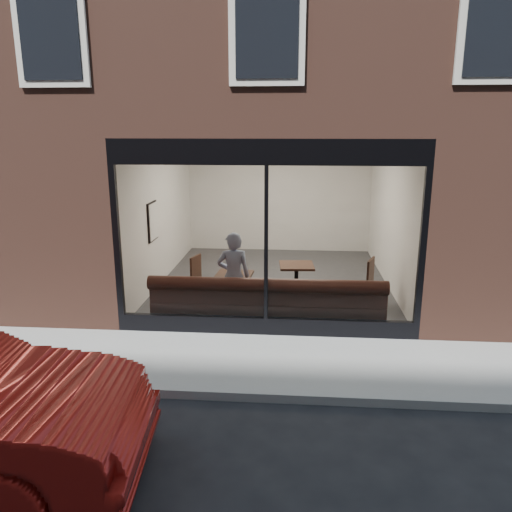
# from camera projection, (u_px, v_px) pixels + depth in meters

# --- Properties ---
(ground) EXTENTS (120.00, 120.00, 0.00)m
(ground) POSITION_uv_depth(u_px,v_px,m) (256.00, 398.00, 6.38)
(ground) COLOR black
(ground) RESTS_ON ground
(sidewalk_near) EXTENTS (40.00, 2.00, 0.01)m
(sidewalk_near) POSITION_uv_depth(u_px,v_px,m) (261.00, 362.00, 7.34)
(sidewalk_near) COLOR gray
(sidewalk_near) RESTS_ON ground
(kerb_near) EXTENTS (40.00, 0.10, 0.12)m
(kerb_near) POSITION_uv_depth(u_px,v_px,m) (256.00, 396.00, 6.31)
(kerb_near) COLOR gray
(kerb_near) RESTS_ON ground
(host_building_pier_left) EXTENTS (2.50, 12.00, 3.20)m
(host_building_pier_left) POSITION_uv_depth(u_px,v_px,m) (146.00, 193.00, 13.99)
(host_building_pier_left) COLOR brown
(host_building_pier_left) RESTS_ON ground
(host_building_pier_right) EXTENTS (2.50, 12.00, 3.20)m
(host_building_pier_right) POSITION_uv_depth(u_px,v_px,m) (418.00, 195.00, 13.41)
(host_building_pier_right) COLOR brown
(host_building_pier_right) RESTS_ON ground
(host_building_backfill) EXTENTS (5.00, 6.00, 3.20)m
(host_building_backfill) POSITION_uv_depth(u_px,v_px,m) (282.00, 182.00, 16.60)
(host_building_backfill) COLOR brown
(host_building_backfill) RESTS_ON ground
(cafe_floor) EXTENTS (6.00, 6.00, 0.00)m
(cafe_floor) POSITION_uv_depth(u_px,v_px,m) (274.00, 281.00, 11.20)
(cafe_floor) COLOR #2D2D30
(cafe_floor) RESTS_ON ground
(cafe_ceiling) EXTENTS (6.00, 6.00, 0.00)m
(cafe_ceiling) POSITION_uv_depth(u_px,v_px,m) (275.00, 136.00, 10.41)
(cafe_ceiling) COLOR white
(cafe_ceiling) RESTS_ON host_building_upper
(cafe_wall_back) EXTENTS (5.00, 0.00, 5.00)m
(cafe_wall_back) POSITION_uv_depth(u_px,v_px,m) (279.00, 194.00, 13.69)
(cafe_wall_back) COLOR silver
(cafe_wall_back) RESTS_ON ground
(cafe_wall_left) EXTENTS (0.00, 6.00, 6.00)m
(cafe_wall_left) POSITION_uv_depth(u_px,v_px,m) (162.00, 210.00, 11.00)
(cafe_wall_left) COLOR silver
(cafe_wall_left) RESTS_ON ground
(cafe_wall_right) EXTENTS (0.00, 6.00, 6.00)m
(cafe_wall_right) POSITION_uv_depth(u_px,v_px,m) (391.00, 213.00, 10.61)
(cafe_wall_right) COLOR silver
(cafe_wall_right) RESTS_ON ground
(storefront_kick) EXTENTS (5.00, 0.10, 0.30)m
(storefront_kick) POSITION_uv_depth(u_px,v_px,m) (266.00, 326.00, 8.32)
(storefront_kick) COLOR black
(storefront_kick) RESTS_ON ground
(storefront_header) EXTENTS (5.00, 0.10, 0.40)m
(storefront_header) POSITION_uv_depth(u_px,v_px,m) (267.00, 152.00, 7.61)
(storefront_header) COLOR black
(storefront_header) RESTS_ON host_building_upper
(storefront_mullion) EXTENTS (0.06, 0.10, 2.50)m
(storefront_mullion) POSITION_uv_depth(u_px,v_px,m) (266.00, 244.00, 7.97)
(storefront_mullion) COLOR black
(storefront_mullion) RESTS_ON storefront_kick
(storefront_glass) EXTENTS (4.80, 0.00, 4.80)m
(storefront_glass) POSITION_uv_depth(u_px,v_px,m) (266.00, 245.00, 7.94)
(storefront_glass) COLOR white
(storefront_glass) RESTS_ON storefront_kick
(banquette) EXTENTS (4.00, 0.55, 0.45)m
(banquette) POSITION_uv_depth(u_px,v_px,m) (267.00, 313.00, 8.69)
(banquette) COLOR #3E1D16
(banquette) RESTS_ON cafe_floor
(person) EXTENTS (0.62, 0.43, 1.60)m
(person) POSITION_uv_depth(u_px,v_px,m) (234.00, 276.00, 8.85)
(person) COLOR #98A8CC
(person) RESTS_ON cafe_floor
(cafe_table_left) EXTENTS (0.70, 0.70, 0.04)m
(cafe_table_left) POSITION_uv_depth(u_px,v_px,m) (234.00, 275.00, 9.14)
(cafe_table_left) COLOR #321F13
(cafe_table_left) RESTS_ON cafe_floor
(cafe_table_right) EXTENTS (0.70, 0.70, 0.04)m
(cafe_table_right) POSITION_uv_depth(u_px,v_px,m) (297.00, 266.00, 9.77)
(cafe_table_right) COLOR #321F13
(cafe_table_right) RESTS_ON cafe_floor
(cafe_chair_left) EXTENTS (0.50, 0.50, 0.04)m
(cafe_chair_left) POSITION_uv_depth(u_px,v_px,m) (188.00, 290.00, 9.91)
(cafe_chair_left) COLOR #321F13
(cafe_chair_left) RESTS_ON cafe_floor
(cafe_chair_right) EXTENTS (0.61, 0.61, 0.04)m
(cafe_chair_right) POSITION_uv_depth(u_px,v_px,m) (359.00, 293.00, 9.69)
(cafe_chair_right) COLOR #321F13
(cafe_chair_right) RESTS_ON cafe_floor
(wall_poster) EXTENTS (0.02, 0.56, 0.74)m
(wall_poster) POSITION_uv_depth(u_px,v_px,m) (153.00, 221.00, 10.23)
(wall_poster) COLOR white
(wall_poster) RESTS_ON cafe_wall_left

